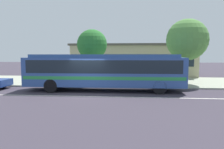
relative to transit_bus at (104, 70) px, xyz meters
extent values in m
plane|color=#3A333F|center=(-1.06, -1.48, -1.63)|extent=(120.00, 120.00, 0.00)
cube|color=#9A9F8C|center=(-1.06, 5.35, -1.57)|extent=(60.00, 8.00, 0.12)
cube|color=silver|center=(-1.06, -2.28, -1.63)|extent=(56.00, 0.16, 0.01)
cube|color=#2F4F94|center=(-0.02, 0.00, -0.14)|extent=(11.97, 2.60, 2.14)
cube|color=#2F5391|center=(-0.02, 0.00, 1.05)|extent=(11.01, 2.29, 0.24)
cube|color=#19232D|center=(-0.02, 0.00, 0.29)|extent=(11.26, 2.61, 0.94)
cube|color=#288C44|center=(-0.02, 0.00, -0.52)|extent=(11.73, 2.62, 0.24)
cube|color=#19232D|center=(5.90, 0.09, 0.29)|extent=(0.15, 2.14, 1.03)
cylinder|color=black|center=(4.03, 1.13, -1.13)|extent=(1.00, 0.29, 1.00)
cylinder|color=black|center=(4.06, -1.01, -1.13)|extent=(1.00, 0.29, 1.00)
cylinder|color=black|center=(-3.85, 1.02, -1.13)|extent=(1.00, 0.29, 1.00)
cylinder|color=black|center=(-3.82, -1.13, -1.13)|extent=(1.00, 0.29, 1.00)
cylinder|color=black|center=(-8.76, 0.88, -1.31)|extent=(0.64, 0.22, 0.64)
cylinder|color=#313D34|center=(-3.46, 1.98, -1.06)|extent=(0.14, 0.14, 0.91)
cylinder|color=#313D34|center=(-3.41, 1.83, -1.06)|extent=(0.14, 0.14, 0.91)
cylinder|color=blue|center=(-3.44, 1.91, -0.31)|extent=(0.42, 0.42, 0.60)
sphere|color=tan|center=(-3.44, 1.91, 0.09)|extent=(0.21, 0.21, 0.21)
cylinder|color=gray|center=(5.38, 1.75, -0.29)|extent=(0.08, 0.08, 2.45)
cube|color=yellow|center=(5.38, 1.75, 0.73)|extent=(0.15, 0.44, 0.56)
cylinder|color=brown|center=(-1.66, 3.90, -0.20)|extent=(0.40, 0.40, 2.62)
sphere|color=#2A6E2C|center=(-1.66, 3.90, 2.10)|extent=(2.85, 2.85, 2.85)
cylinder|color=brown|center=(7.10, 3.95, -0.17)|extent=(0.35, 0.35, 2.70)
sphere|color=#528940|center=(7.10, 3.95, 2.50)|extent=(3.75, 3.75, 3.75)
cube|color=tan|center=(2.26, 12.75, 0.29)|extent=(14.98, 8.23, 3.85)
cube|color=#19232D|center=(2.26, 8.62, 0.48)|extent=(13.78, 0.04, 1.39)
cube|color=#4B463E|center=(2.26, 12.75, 2.33)|extent=(15.38, 8.63, 0.24)
camera|label=1|loc=(2.02, -15.94, 1.17)|focal=33.74mm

